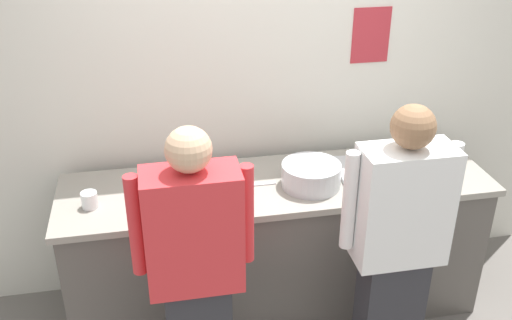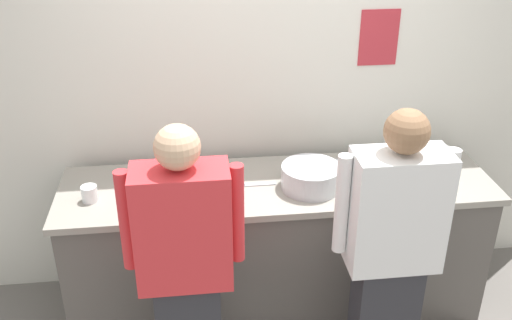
{
  "view_description": "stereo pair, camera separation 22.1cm",
  "coord_description": "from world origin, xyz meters",
  "views": [
    {
      "loc": [
        -0.7,
        -2.58,
        2.64
      ],
      "look_at": [
        -0.13,
        0.38,
        1.09
      ],
      "focal_mm": 41.07,
      "sensor_mm": 36.0,
      "label": 1
    },
    {
      "loc": [
        -0.49,
        -2.61,
        2.64
      ],
      "look_at": [
        -0.13,
        0.38,
        1.09
      ],
      "focal_mm": 41.07,
      "sensor_mm": 36.0,
      "label": 2
    }
  ],
  "objects": [
    {
      "name": "chef_center",
      "position": [
        0.49,
        -0.28,
        0.87
      ],
      "size": [
        0.6,
        0.24,
        1.65
      ],
      "color": "#2D2D33",
      "rests_on": "ground"
    },
    {
      "name": "plate_stack_front",
      "position": [
        1.03,
        0.5,
        0.98
      ],
      "size": [
        0.22,
        0.22,
        0.1
      ],
      "color": "white",
      "rests_on": "prep_counter"
    },
    {
      "name": "sheet_tray",
      "position": [
        0.62,
        0.39,
        0.95
      ],
      "size": [
        0.5,
        0.4,
        0.02
      ],
      "primitive_type": "cube",
      "rotation": [
        0.0,
        0.0,
        -0.11
      ],
      "color": "#B7BABF",
      "rests_on": "prep_counter"
    },
    {
      "name": "deli_cup",
      "position": [
        -1.07,
        0.29,
        0.98
      ],
      "size": [
        0.09,
        0.09,
        0.09
      ],
      "primitive_type": "cylinder",
      "color": "white",
      "rests_on": "prep_counter"
    },
    {
      "name": "ramekin_green_sauce",
      "position": [
        -0.68,
        0.5,
        0.96
      ],
      "size": [
        0.11,
        0.11,
        0.05
      ],
      "color": "white",
      "rests_on": "prep_counter"
    },
    {
      "name": "mixing_bowl_steel",
      "position": [
        0.18,
        0.29,
        1.01
      ],
      "size": [
        0.35,
        0.35,
        0.14
      ],
      "primitive_type": "cylinder",
      "color": "#B7BABF",
      "rests_on": "prep_counter"
    },
    {
      "name": "squeeze_bottle_primary",
      "position": [
        -0.31,
        0.22,
        1.02
      ],
      "size": [
        0.06,
        0.06,
        0.18
      ],
      "color": "red",
      "rests_on": "prep_counter"
    },
    {
      "name": "ramekin_red_sauce",
      "position": [
        -0.64,
        0.2,
        0.96
      ],
      "size": [
        0.09,
        0.09,
        0.04
      ],
      "color": "white",
      "rests_on": "prep_counter"
    },
    {
      "name": "prep_counter",
      "position": [
        0.0,
        0.37,
        0.47
      ],
      "size": [
        2.57,
        0.7,
        0.94
      ],
      "color": "#56514C",
      "rests_on": "ground"
    },
    {
      "name": "chef_near_left",
      "position": [
        -0.56,
        -0.27,
        0.86
      ],
      "size": [
        0.6,
        0.24,
        1.62
      ],
      "color": "#2D2D33",
      "rests_on": "ground"
    },
    {
      "name": "chefs_knife",
      "position": [
        -0.18,
        0.36,
        0.94
      ],
      "size": [
        0.28,
        0.03,
        0.02
      ],
      "color": "#B7BABF",
      "rests_on": "prep_counter"
    },
    {
      "name": "wall_back",
      "position": [
        0.0,
        0.85,
        1.44
      ],
      "size": [
        4.03,
        0.11,
        2.88
      ],
      "color": "silver",
      "rests_on": "ground"
    }
  ]
}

